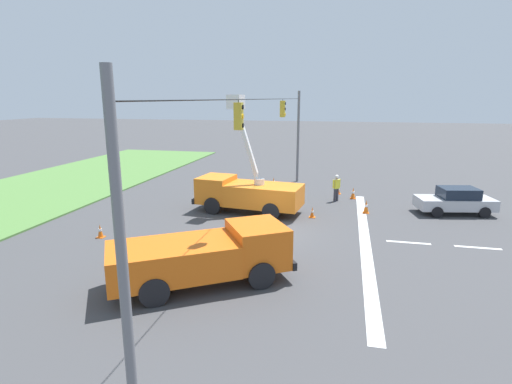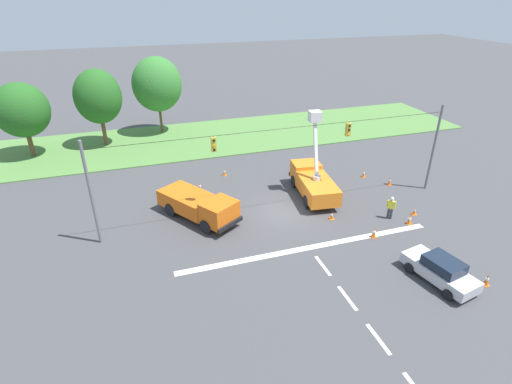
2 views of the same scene
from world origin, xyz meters
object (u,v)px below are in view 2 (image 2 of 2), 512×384
object	(u,v)px
utility_truck_bucket_lift	(313,180)
tree_west	(98,97)
traffic_cone_foreground_left	(364,174)
traffic_cone_far_right	(332,216)
tree_far_west	(22,110)
utility_truck_support_near	(199,205)
traffic_cone_mid_left	(410,219)
traffic_cone_lane_edge_a	(414,211)
road_worker	(391,206)
traffic_cone_mid_right	(390,181)
traffic_cone_foreground_right	(200,187)
traffic_cone_far_left	(374,232)
sedan_silver	(440,270)
tree_centre	(157,84)
traffic_cone_lane_edge_b	(224,172)
traffic_cone_near_bucket	(487,280)

from	to	relation	value
utility_truck_bucket_lift	tree_west	bearing A→B (deg)	133.13
traffic_cone_foreground_left	traffic_cone_far_right	world-z (taller)	traffic_cone_foreground_left
tree_far_west	utility_truck_support_near	bearing A→B (deg)	-51.31
traffic_cone_mid_left	traffic_cone_lane_edge_a	xyz separation A→B (m)	(1.18, 1.00, -0.10)
road_worker	traffic_cone_mid_right	xyz separation A→B (m)	(3.29, 4.78, -0.63)
traffic_cone_foreground_right	traffic_cone_far_right	world-z (taller)	traffic_cone_foreground_right
tree_far_west	traffic_cone_mid_right	size ratio (longest dim) A/B	9.81
tree_west	road_worker	bearing A→B (deg)	-48.22
traffic_cone_mid_left	traffic_cone_far_left	size ratio (longest dim) A/B	0.99
tree_west	traffic_cone_foreground_right	world-z (taller)	tree_west
traffic_cone_lane_edge_a	traffic_cone_far_right	bearing A→B (deg)	167.99
sedan_silver	traffic_cone_far_left	bearing A→B (deg)	101.75
tree_centre	utility_truck_bucket_lift	distance (m)	22.50
sedan_silver	traffic_cone_far_right	world-z (taller)	sedan_silver
tree_centre	traffic_cone_lane_edge_b	xyz separation A→B (m)	(4.05, -13.81, -5.23)
road_worker	sedan_silver	bearing A→B (deg)	-101.75
traffic_cone_near_bucket	traffic_cone_lane_edge_a	world-z (taller)	traffic_cone_near_bucket
road_worker	traffic_cone_lane_edge_a	bearing A→B (deg)	-2.99
utility_truck_support_near	traffic_cone_far_left	xyz separation A→B (m)	(10.77, -6.14, -0.72)
tree_west	traffic_cone_lane_edge_b	bearing A→B (deg)	-48.02
traffic_cone_foreground_left	traffic_cone_mid_left	bearing A→B (deg)	-98.04
traffic_cone_foreground_left	traffic_cone_foreground_right	xyz separation A→B (m)	(-14.50, 1.76, 0.08)
utility_truck_support_near	traffic_cone_near_bucket	bearing A→B (deg)	-41.15
road_worker	utility_truck_bucket_lift	bearing A→B (deg)	126.74
sedan_silver	traffic_cone_foreground_left	distance (m)	14.23
utility_truck_bucket_lift	sedan_silver	distance (m)	12.27
sedan_silver	traffic_cone_near_bucket	distance (m)	2.64
tree_west	utility_truck_support_near	distance (m)	19.69
traffic_cone_far_left	traffic_cone_near_bucket	bearing A→B (deg)	-61.42
utility_truck_support_near	traffic_cone_mid_right	xyz separation A→B (m)	(16.56, 0.46, -0.74)
traffic_cone_mid_left	tree_west	bearing A→B (deg)	131.68
traffic_cone_foreground_left	traffic_cone_mid_right	distance (m)	2.44
tree_far_west	road_worker	size ratio (longest dim) A/B	4.15
utility_truck_bucket_lift	traffic_cone_far_left	bearing A→B (deg)	-79.23
sedan_silver	traffic_cone_lane_edge_b	world-z (taller)	sedan_silver
tree_far_west	sedan_silver	size ratio (longest dim) A/B	1.61
road_worker	traffic_cone_near_bucket	size ratio (longest dim) A/B	2.39
road_worker	traffic_cone_foreground_right	xyz separation A→B (m)	(-12.45, 8.63, -0.60)
tree_west	traffic_cone_far_left	world-z (taller)	tree_west
tree_far_west	sedan_silver	bearing A→B (deg)	-47.97
road_worker	traffic_cone_foreground_right	distance (m)	15.16
tree_centre	traffic_cone_mid_right	size ratio (longest dim) A/B	11.44
traffic_cone_mid_right	traffic_cone_lane_edge_b	world-z (taller)	traffic_cone_mid_right
tree_centre	traffic_cone_far_right	world-z (taller)	tree_centre
traffic_cone_mid_right	tree_far_west	bearing A→B (deg)	151.25
utility_truck_support_near	traffic_cone_mid_right	size ratio (longest dim) A/B	9.08
utility_truck_bucket_lift	sedan_silver	bearing A→B (deg)	-78.82
traffic_cone_foreground_left	traffic_cone_foreground_right	world-z (taller)	traffic_cone_foreground_right
utility_truck_bucket_lift	traffic_cone_far_left	xyz separation A→B (m)	(1.32, -6.94, -0.92)
tree_far_west	utility_truck_support_near	distance (m)	22.11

